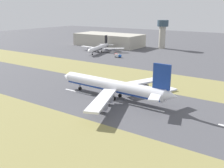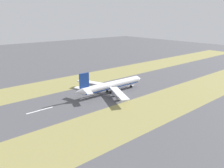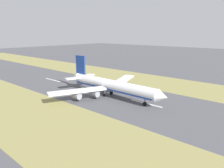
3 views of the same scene
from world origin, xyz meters
name	(u,v)px [view 1 (image 1 of 3)]	position (x,y,z in m)	size (l,w,h in m)	color
ground_plane	(119,101)	(0.00, 0.00, 0.00)	(800.00, 800.00, 0.00)	#4C4C51
grass_median_west	(47,139)	(-45.00, 0.00, 0.00)	(40.00, 600.00, 0.01)	olive
grass_median_east	(159,80)	(45.00, 0.00, 0.00)	(40.00, 600.00, 0.01)	olive
centreline_dash_mid	(146,107)	(0.00, -14.22, 0.01)	(1.20, 18.00, 0.01)	silver
centreline_dash_far	(78,92)	(0.00, 25.78, 0.01)	(1.20, 18.00, 0.01)	silver
airplane_main_jet	(115,87)	(2.52, 3.88, 6.02)	(64.12, 67.11, 20.20)	white
terminal_building	(109,40)	(152.87, 113.24, 6.95)	(36.00, 78.07, 13.89)	#B2AD9E
control_tower	(162,31)	(169.74, 54.01, 18.68)	(12.00, 12.00, 30.30)	#B2AD9E
airplane_parked_apron	(99,48)	(109.26, 94.02, 4.53)	(49.88, 46.77, 15.20)	white
service_truck	(118,56)	(95.91, 63.45, 1.67)	(3.18, 6.23, 3.10)	#1E51B2
apron_car	(116,54)	(103.95, 70.37, 1.00)	(2.52, 4.61, 2.03)	#B2231E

